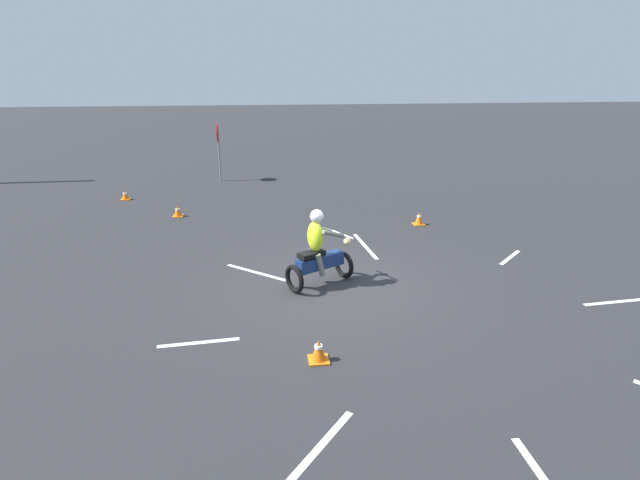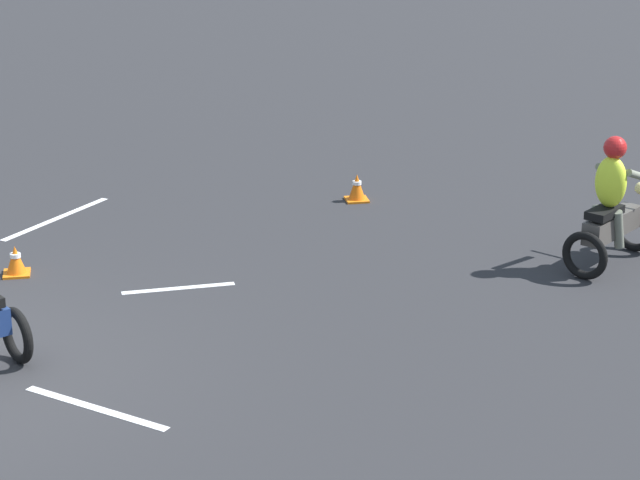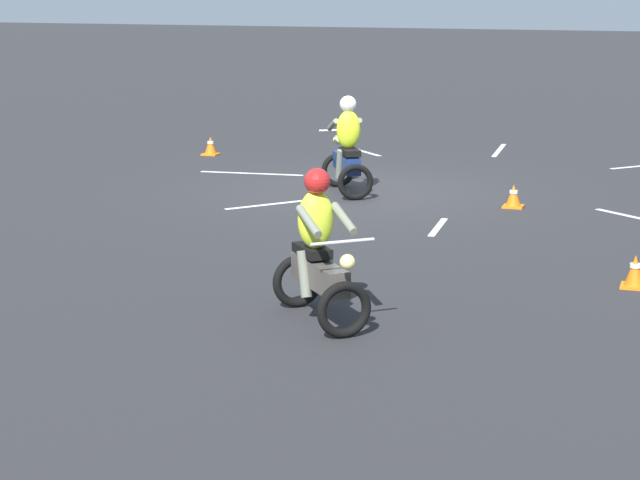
{
  "view_description": "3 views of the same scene",
  "coord_description": "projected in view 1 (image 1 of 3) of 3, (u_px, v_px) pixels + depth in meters",
  "views": [
    {
      "loc": [
        -9.48,
        1.58,
        4.28
      ],
      "look_at": [
        0.11,
        0.26,
        1.0
      ],
      "focal_mm": 28.0,
      "sensor_mm": 36.0,
      "label": 1
    },
    {
      "loc": [
        11.8,
        1.79,
        5.44
      ],
      "look_at": [
        -0.86,
        4.08,
        0.9
      ],
      "focal_mm": 70.0,
      "sensor_mm": 36.0,
      "label": 2
    },
    {
      "loc": [
        -5.72,
        20.21,
        3.7
      ],
      "look_at": [
        -1.83,
        7.91,
        0.9
      ],
      "focal_mm": 70.0,
      "sensor_mm": 36.0,
      "label": 3
    }
  ],
  "objects": [
    {
      "name": "lane_stripe_s",
      "position": [
        628.0,
        301.0,
        9.8
      ],
      "size": [
        0.21,
        1.95,
        0.01
      ],
      "primitive_type": "cube",
      "rotation": [
        0.0,
        0.0,
        6.34
      ],
      "color": "silver",
      "rests_on": "ground"
    },
    {
      "name": "lane_stripe_se",
      "position": [
        510.0,
        257.0,
        12.08
      ],
      "size": [
        0.9,
        0.95,
        0.01
      ],
      "primitive_type": "cube",
      "rotation": [
        0.0,
        0.0,
        7.04
      ],
      "color": "silver",
      "rests_on": "ground"
    },
    {
      "name": "lane_stripe_ne",
      "position": [
        256.0,
        272.0,
        11.18
      ],
      "size": [
        1.18,
        1.35,
        0.01
      ],
      "primitive_type": "cube",
      "rotation": [
        0.0,
        0.0,
        2.43
      ],
      "color": "silver",
      "rests_on": "ground"
    },
    {
      "name": "traffic_cone_far_right",
      "position": [
        125.0,
        195.0,
        17.46
      ],
      "size": [
        0.32,
        0.32,
        0.33
      ],
      "color": "orange",
      "rests_on": "ground"
    },
    {
      "name": "lane_stripe_n",
      "position": [
        199.0,
        343.0,
        8.29
      ],
      "size": [
        0.18,
        1.34,
        0.01
      ],
      "primitive_type": "cube",
      "rotation": [
        0.0,
        0.0,
        3.2
      ],
      "color": "silver",
      "rests_on": "ground"
    },
    {
      "name": "ground_plane",
      "position": [
        333.0,
        286.0,
        10.47
      ],
      "size": [
        120.0,
        120.0,
        0.0
      ],
      "primitive_type": "plane",
      "color": "#28282B"
    },
    {
      "name": "lane_stripe_nw",
      "position": [
        306.0,
        463.0,
        5.75
      ],
      "size": [
        1.69,
        1.43,
        0.01
      ],
      "primitive_type": "cube",
      "rotation": [
        0.0,
        0.0,
        4.02
      ],
      "color": "silver",
      "rests_on": "ground"
    },
    {
      "name": "motorcycle_rider_foreground",
      "position": [
        319.0,
        253.0,
        10.29
      ],
      "size": [
        1.21,
        1.51,
        1.66
      ],
      "rotation": [
        0.0,
        0.0,
        3.65
      ],
      "color": "black",
      "rests_on": "ground"
    },
    {
      "name": "traffic_cone_mid_left",
      "position": [
        319.0,
        351.0,
        7.72
      ],
      "size": [
        0.32,
        0.32,
        0.37
      ],
      "color": "orange",
      "rests_on": "ground"
    },
    {
      "name": "lane_stripe_e",
      "position": [
        365.0,
        246.0,
        12.87
      ],
      "size": [
        1.97,
        0.24,
        0.01
      ],
      "primitive_type": "cube",
      "rotation": [
        0.0,
        0.0,
        1.64
      ],
      "color": "silver",
      "rests_on": "ground"
    },
    {
      "name": "traffic_cone_near_right",
      "position": [
        419.0,
        219.0,
        14.61
      ],
      "size": [
        0.32,
        0.32,
        0.38
      ],
      "color": "orange",
      "rests_on": "ground"
    },
    {
      "name": "traffic_cone_far_center",
      "position": [
        178.0,
        212.0,
        15.43
      ],
      "size": [
        0.32,
        0.32,
        0.34
      ],
      "color": "orange",
      "rests_on": "ground"
    },
    {
      "name": "stop_sign",
      "position": [
        218.0,
        141.0,
        19.98
      ],
      "size": [
        0.7,
        0.08,
        2.3
      ],
      "color": "slate",
      "rests_on": "ground"
    }
  ]
}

